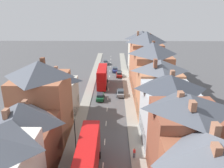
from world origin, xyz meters
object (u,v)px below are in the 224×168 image
(double_decker_bus_mid_street, at_px, (102,76))
(car_parked_left_a, at_px, (106,62))
(double_decker_bus_lead, at_px, (88,157))
(pedestrian_mid_left, at_px, (134,152))
(car_parked_left_b, at_px, (120,93))
(car_near_blue, at_px, (119,74))
(car_near_silver, at_px, (115,69))
(street_lamp, at_px, (75,134))
(car_far_grey, at_px, (100,97))

(double_decker_bus_mid_street, xyz_separation_m, car_parked_left_a, (0.01, 24.27, -2.01))
(double_decker_bus_lead, height_order, pedestrian_mid_left, double_decker_bus_lead)
(double_decker_bus_mid_street, relative_size, car_parked_left_b, 2.65)
(car_near_blue, height_order, car_near_silver, car_near_silver)
(car_near_silver, relative_size, pedestrian_mid_left, 2.56)
(car_parked_left_a, relative_size, pedestrian_mid_left, 2.75)
(car_near_blue, bearing_deg, double_decker_bus_mid_street, -119.71)
(double_decker_bus_mid_street, height_order, car_parked_left_b, double_decker_bus_mid_street)
(car_parked_left_b, distance_m, street_lamp, 23.80)
(car_parked_left_a, distance_m, pedestrian_mid_left, 55.71)
(double_decker_bus_lead, distance_m, street_lamp, 5.39)
(double_decker_bus_lead, xyz_separation_m, pedestrian_mid_left, (6.32, 3.38, -1.78))
(pedestrian_mid_left, bearing_deg, double_decker_bus_lead, -151.86)
(car_near_silver, height_order, car_far_grey, car_far_grey)
(double_decker_bus_mid_street, xyz_separation_m, car_parked_left_b, (4.91, -7.18, -2.00))
(car_near_blue, relative_size, car_parked_left_b, 1.00)
(car_parked_left_a, xyz_separation_m, car_far_grey, (-0.00, -33.93, 0.01))
(car_near_blue, height_order, street_lamp, street_lamp)
(car_parked_left_b, bearing_deg, car_parked_left_a, 98.86)
(car_parked_left_a, relative_size, car_parked_left_b, 1.09)
(car_parked_left_a, bearing_deg, double_decker_bus_mid_street, -90.02)
(double_decker_bus_lead, height_order, car_parked_left_b, double_decker_bus_lead)
(car_near_blue, relative_size, car_parked_left_a, 0.92)
(pedestrian_mid_left, bearing_deg, car_far_grey, 106.41)
(car_parked_left_a, bearing_deg, pedestrian_mid_left, -83.50)
(car_parked_left_b, xyz_separation_m, pedestrian_mid_left, (1.41, -23.91, 0.22))
(double_decker_bus_mid_street, height_order, street_lamp, street_lamp)
(double_decker_bus_mid_street, distance_m, street_lamp, 29.79)
(car_near_blue, distance_m, car_parked_left_b, 15.78)
(double_decker_bus_lead, xyz_separation_m, double_decker_bus_mid_street, (0.00, 34.47, 0.00))
(car_far_grey, bearing_deg, double_decker_bus_lead, -90.02)
(car_parked_left_a, bearing_deg, street_lamp, -92.60)
(double_decker_bus_mid_street, height_order, car_near_silver, double_decker_bus_mid_street)
(car_near_blue, distance_m, street_lamp, 39.06)
(car_near_silver, bearing_deg, street_lamp, -97.86)
(double_decker_bus_lead, height_order, car_near_silver, double_decker_bus_lead)
(car_near_blue, bearing_deg, car_parked_left_b, -90.00)
(car_near_blue, bearing_deg, street_lamp, -100.87)
(double_decker_bus_lead, xyz_separation_m, car_far_grey, (0.01, 24.81, -2.00))
(car_far_grey, height_order, pedestrian_mid_left, pedestrian_mid_left)
(double_decker_bus_mid_street, bearing_deg, car_parked_left_b, -55.63)
(double_decker_bus_lead, height_order, car_near_blue, double_decker_bus_lead)
(car_parked_left_a, xyz_separation_m, street_lamp, (-2.45, -53.95, 2.43))
(car_parked_left_b, relative_size, pedestrian_mid_left, 2.53)
(car_parked_left_b, height_order, pedestrian_mid_left, pedestrian_mid_left)
(double_decker_bus_lead, relative_size, car_parked_left_a, 2.44)
(double_decker_bus_lead, relative_size, car_parked_left_b, 2.65)
(car_near_blue, xyz_separation_m, car_parked_left_a, (-4.90, 15.67, 0.01))
(car_near_silver, bearing_deg, double_decker_bus_mid_street, -104.33)
(pedestrian_mid_left, xyz_separation_m, street_lamp, (-8.76, 1.40, 2.21))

